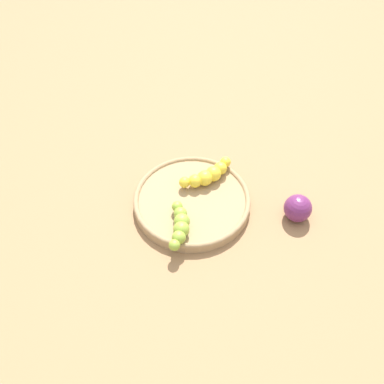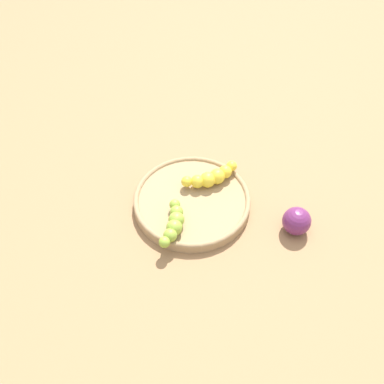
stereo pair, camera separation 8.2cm
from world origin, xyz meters
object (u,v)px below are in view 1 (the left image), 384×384
object	(u,v)px
banana_green	(180,225)
banana_yellow	(208,175)
plum_purple	(298,208)
fruit_bowl	(192,201)

from	to	relation	value
banana_green	banana_yellow	bearing A→B (deg)	68.42
banana_yellow	plum_purple	xyz separation A→B (m)	(0.12, 0.13, -0.01)
banana_yellow	banana_green	world-z (taller)	banana_yellow
banana_yellow	plum_purple	bearing A→B (deg)	31.34
fruit_bowl	plum_purple	size ratio (longest dim) A/B	4.30
banana_yellow	banana_green	bearing A→B (deg)	-57.24
banana_green	plum_purple	distance (m)	0.22
banana_green	plum_purple	world-z (taller)	plum_purple
banana_green	fruit_bowl	bearing A→B (deg)	75.81
fruit_bowl	banana_green	bearing A→B (deg)	-32.95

